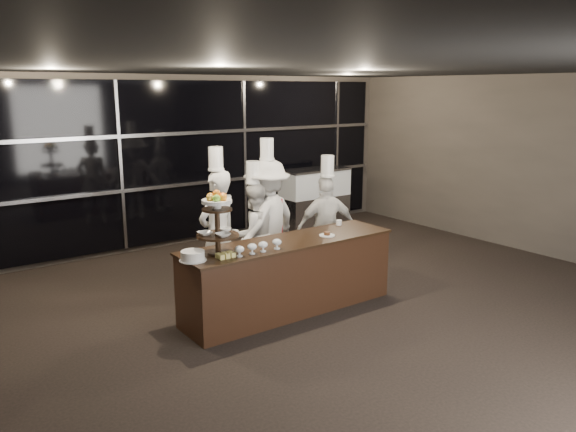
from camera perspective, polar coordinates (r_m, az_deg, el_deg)
room at (r=6.16m, az=10.27°, el=0.83°), size 10.00×10.00×10.00m
window_wall at (r=10.16m, az=-10.30°, el=5.51°), size 8.60×0.10×2.80m
buffet_counter at (r=7.09m, az=0.12°, el=-6.05°), size 2.84×0.74×0.92m
display_stand at (r=6.33m, az=-7.20°, el=-0.23°), size 0.48×0.48×0.74m
compotes at (r=6.43m, az=-3.06°, el=-3.05°), size 0.62×0.11×0.12m
layer_cake at (r=6.23m, az=-9.66°, el=-4.02°), size 0.30×0.30×0.11m
pastry_squares at (r=6.29m, az=-6.37°, el=-3.98°), size 0.20×0.13×0.05m
small_plate at (r=7.19m, az=3.99°, el=-1.90°), size 0.20×0.20×0.05m
chef_cup at (r=7.76m, az=5.19°, el=-0.67°), size 0.08×0.08×0.07m
display_case at (r=11.04m, az=2.72°, el=1.98°), size 1.38×0.60×1.24m
chef_a at (r=7.54m, az=-7.14°, el=-1.63°), size 0.72×0.58×2.03m
chef_b at (r=7.94m, az=-3.49°, el=-1.77°), size 0.77×0.63×1.79m
chef_c at (r=8.05m, az=-2.10°, el=-0.51°), size 1.32×1.04×2.09m
chef_d at (r=8.24m, az=3.93°, el=-1.06°), size 0.97×0.66×1.83m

